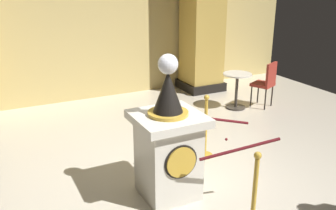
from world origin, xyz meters
TOP-DOWN VIEW (x-y plane):
  - ground_plane at (0.00, 0.00)m, footprint 10.34×10.34m
  - back_wall at (0.00, 4.40)m, footprint 10.34×0.16m
  - pedestal_clock at (-0.25, 0.02)m, footprint 0.81×0.81m
  - stanchion_near at (0.20, -1.09)m, footprint 0.24×0.24m
  - stanchion_far at (0.73, 0.70)m, footprint 0.24×0.24m
  - velvet_rope at (0.46, -0.19)m, footprint 1.18×1.20m
  - column_right at (2.56, 3.84)m, footprint 0.96×0.96m
  - cafe_table at (2.49, 2.31)m, footprint 0.58×0.58m
  - cafe_chair_red at (3.07, 2.09)m, footprint 0.53×0.53m

SIDE VIEW (x-z plane):
  - ground_plane at x=0.00m, z-range 0.00..0.00m
  - stanchion_near at x=0.20m, z-range -0.15..0.83m
  - stanchion_far at x=0.73m, z-range -0.15..0.84m
  - cafe_table at x=2.49m, z-range 0.10..0.85m
  - cafe_chair_red at x=3.07m, z-range 0.09..1.05m
  - pedestal_clock at x=-0.25m, z-range -0.22..1.59m
  - velvet_rope at x=0.46m, z-range 0.68..0.90m
  - column_right at x=2.56m, z-range -0.01..4.02m
  - back_wall at x=0.00m, z-range 0.00..4.20m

